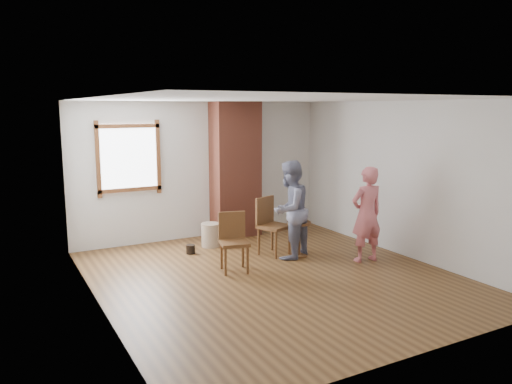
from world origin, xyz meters
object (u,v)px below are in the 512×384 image
at_px(dining_chair_left, 233,238).
at_px(side_table, 299,233).
at_px(stoneware_crock, 211,235).
at_px(person_pink, 367,214).
at_px(dining_chair_right, 270,222).
at_px(man, 290,210).

height_order(dining_chair_left, side_table, dining_chair_left).
bearing_deg(stoneware_crock, side_table, -50.24).
relative_size(dining_chair_left, side_table, 1.50).
distance_m(stoneware_crock, person_pink, 2.81).
distance_m(stoneware_crock, dining_chair_right, 1.21).
height_order(dining_chair_left, man, man).
distance_m(dining_chair_left, side_table, 1.29).
relative_size(side_table, man, 0.37).
relative_size(dining_chair_right, man, 0.60).
distance_m(dining_chair_right, side_table, 0.52).
bearing_deg(person_pink, dining_chair_left, -12.33).
height_order(stoneware_crock, man, man).
bearing_deg(man, dining_chair_right, -92.16).
bearing_deg(side_table, person_pink, -41.68).
xyz_separation_m(dining_chair_left, side_table, (1.28, 0.12, -0.10)).
xyz_separation_m(dining_chair_right, man, (0.16, -0.35, 0.27)).
bearing_deg(person_pink, stoneware_crock, -43.04).
bearing_deg(stoneware_crock, man, -54.83).
distance_m(stoneware_crock, side_table, 1.67).
xyz_separation_m(dining_chair_right, person_pink, (1.16, -1.10, 0.23)).
distance_m(dining_chair_left, man, 1.16).
bearing_deg(side_table, stoneware_crock, 129.76).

